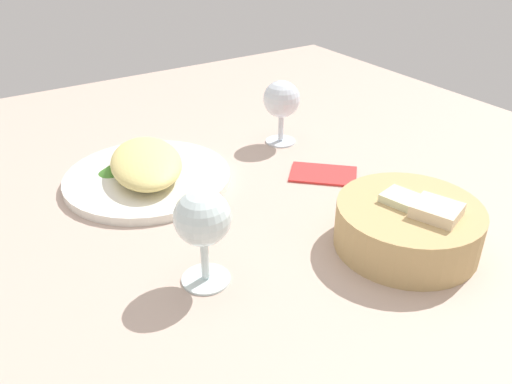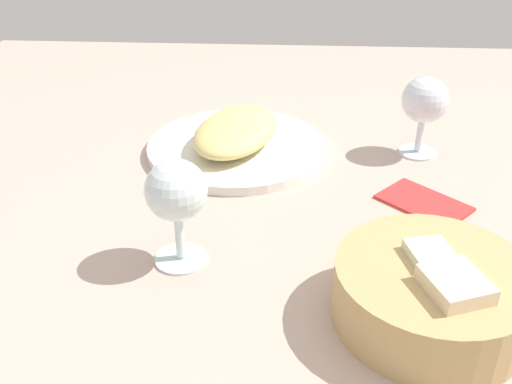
{
  "view_description": "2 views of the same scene",
  "coord_description": "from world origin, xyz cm",
  "px_view_note": "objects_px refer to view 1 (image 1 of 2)",
  "views": [
    {
      "loc": [
        59.34,
        -34.99,
        41.24
      ],
      "look_at": [
        7.07,
        -1.28,
        5.72
      ],
      "focal_mm": 36.76,
      "sensor_mm": 36.0,
      "label": 1
    },
    {
      "loc": [
        66.76,
        -1.29,
        40.47
      ],
      "look_at": [
        4.44,
        -4.87,
        3.72
      ],
      "focal_mm": 41.51,
      "sensor_mm": 36.0,
      "label": 2
    }
  ],
  "objects_px": {
    "bread_basket": "(409,226)",
    "folded_napkin": "(323,173)",
    "wine_glass_near": "(203,222)",
    "wine_glass_far": "(282,102)",
    "plate": "(148,178)"
  },
  "relations": [
    {
      "from": "bread_basket",
      "to": "folded_napkin",
      "type": "height_order",
      "value": "bread_basket"
    },
    {
      "from": "wine_glass_near",
      "to": "wine_glass_far",
      "type": "height_order",
      "value": "wine_glass_near"
    },
    {
      "from": "bread_basket",
      "to": "wine_glass_near",
      "type": "height_order",
      "value": "wine_glass_near"
    },
    {
      "from": "plate",
      "to": "bread_basket",
      "type": "xyz_separation_m",
      "value": [
        0.36,
        0.22,
        0.03
      ]
    },
    {
      "from": "bread_basket",
      "to": "wine_glass_near",
      "type": "distance_m",
      "value": 0.28
    },
    {
      "from": "plate",
      "to": "wine_glass_near",
      "type": "height_order",
      "value": "wine_glass_near"
    },
    {
      "from": "bread_basket",
      "to": "wine_glass_far",
      "type": "bearing_deg",
      "value": 171.64
    },
    {
      "from": "wine_glass_far",
      "to": "bread_basket",
      "type": "bearing_deg",
      "value": -8.36
    },
    {
      "from": "wine_glass_near",
      "to": "folded_napkin",
      "type": "bearing_deg",
      "value": 114.79
    },
    {
      "from": "folded_napkin",
      "to": "bread_basket",
      "type": "bearing_deg",
      "value": -56.1
    },
    {
      "from": "plate",
      "to": "folded_napkin",
      "type": "relative_size",
      "value": 2.45
    },
    {
      "from": "wine_glass_far",
      "to": "folded_napkin",
      "type": "relative_size",
      "value": 1.09
    },
    {
      "from": "plate",
      "to": "wine_glass_far",
      "type": "relative_size",
      "value": 2.25
    },
    {
      "from": "folded_napkin",
      "to": "wine_glass_far",
      "type": "bearing_deg",
      "value": 126.68
    },
    {
      "from": "wine_glass_far",
      "to": "folded_napkin",
      "type": "distance_m",
      "value": 0.17
    }
  ]
}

